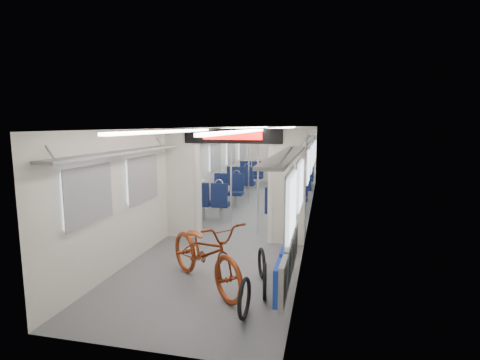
% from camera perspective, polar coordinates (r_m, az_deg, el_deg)
% --- Properties ---
extents(carriage, '(12.00, 12.02, 2.31)m').
position_cam_1_polar(carriage, '(9.29, 1.62, 3.05)').
color(carriage, '#515456').
rests_on(carriage, ground).
extents(bicycle, '(1.92, 1.85, 1.04)m').
position_cam_1_polar(bicycle, '(5.61, -5.31, -10.90)').
color(bicycle, maroon).
rests_on(bicycle, ground).
extents(flip_bench, '(0.12, 2.12, 0.53)m').
position_cam_1_polar(flip_bench, '(5.23, 7.31, -11.73)').
color(flip_bench, gray).
rests_on(flip_bench, carriage).
extents(bike_hoop_a, '(0.07, 0.52, 0.52)m').
position_cam_1_polar(bike_hoop_a, '(4.83, 0.68, -17.86)').
color(bike_hoop_a, black).
rests_on(bike_hoop_a, ground).
extents(bike_hoop_b, '(0.12, 0.51, 0.51)m').
position_cam_1_polar(bike_hoop_b, '(5.31, 3.80, -15.38)').
color(bike_hoop_b, black).
rests_on(bike_hoop_b, ground).
extents(bike_hoop_c, '(0.21, 0.47, 0.48)m').
position_cam_1_polar(bike_hoop_c, '(5.98, 3.32, -12.74)').
color(bike_hoop_c, black).
rests_on(bike_hoop_c, ground).
extents(seat_bay_near_left, '(0.88, 1.94, 1.06)m').
position_cam_1_polar(seat_bay_near_left, '(10.14, -3.02, -2.07)').
color(seat_bay_near_left, '#0D1639').
rests_on(seat_bay_near_left, ground).
extents(seat_bay_near_right, '(0.89, 1.96, 1.06)m').
position_cam_1_polar(seat_bay_near_right, '(9.45, 7.36, -2.89)').
color(seat_bay_near_right, '#0D1639').
rests_on(seat_bay_near_right, ground).
extents(seat_bay_far_left, '(0.91, 2.05, 1.09)m').
position_cam_1_polar(seat_bay_far_left, '(13.42, 0.98, 0.60)').
color(seat_bay_far_left, '#0D1639').
rests_on(seat_bay_far_left, ground).
extents(seat_bay_far_right, '(0.96, 2.31, 1.17)m').
position_cam_1_polar(seat_bay_far_right, '(12.82, 8.86, 0.28)').
color(seat_bay_far_right, '#0D1639').
rests_on(seat_bay_far_right, ground).
extents(stanchion_near_left, '(0.04, 0.04, 2.30)m').
position_cam_1_polar(stanchion_near_left, '(8.32, -1.37, -0.02)').
color(stanchion_near_left, silver).
rests_on(stanchion_near_left, ground).
extents(stanchion_near_right, '(0.04, 0.04, 2.30)m').
position_cam_1_polar(stanchion_near_right, '(8.00, 2.74, -0.37)').
color(stanchion_near_right, silver).
rests_on(stanchion_near_right, ground).
extents(stanchion_far_left, '(0.04, 0.04, 2.30)m').
position_cam_1_polar(stanchion_far_left, '(11.19, 1.34, 2.17)').
color(stanchion_far_left, silver).
rests_on(stanchion_far_left, ground).
extents(stanchion_far_right, '(0.04, 0.04, 2.30)m').
position_cam_1_polar(stanchion_far_right, '(11.28, 5.71, 2.18)').
color(stanchion_far_right, silver).
rests_on(stanchion_far_right, ground).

